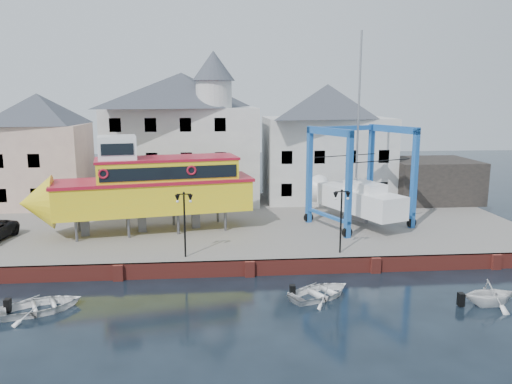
{
  "coord_description": "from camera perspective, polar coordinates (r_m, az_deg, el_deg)",
  "views": [
    {
      "loc": [
        -2.13,
        -29.41,
        10.99
      ],
      "look_at": [
        1.0,
        7.0,
        4.0
      ],
      "focal_mm": 35.0,
      "sensor_mm": 36.0,
      "label": 1
    }
  ],
  "objects": [
    {
      "name": "motorboat_d",
      "position": [
        28.94,
        -23.42,
        -12.43
      ],
      "size": [
        5.0,
        4.41,
        0.86
      ],
      "primitive_type": "imported",
      "rotation": [
        0.0,
        0.0,
        2.0
      ],
      "color": "white",
      "rests_on": "ground"
    },
    {
      "name": "motorboat_c",
      "position": [
        30.11,
        25.09,
        -11.65
      ],
      "size": [
        3.11,
        2.74,
        1.55
      ],
      "primitive_type": "imported",
      "rotation": [
        0.0,
        0.0,
        1.64
      ],
      "color": "white",
      "rests_on": "ground"
    },
    {
      "name": "building_pink",
      "position": [
        50.23,
        -23.38,
        4.41
      ],
      "size": [
        8.0,
        7.0,
        10.3
      ],
      "color": "tan",
      "rests_on": "hardstanding"
    },
    {
      "name": "travel_lift",
      "position": [
        40.64,
        11.0,
        -0.02
      ],
      "size": [
        8.46,
        10.08,
        14.89
      ],
      "rotation": [
        0.0,
        0.0,
        0.39
      ],
      "color": "#19519F",
      "rests_on": "hardstanding"
    },
    {
      "name": "quay_wall",
      "position": [
        31.4,
        -0.75,
        -8.69
      ],
      "size": [
        44.0,
        0.47,
        1.0
      ],
      "color": "maroon",
      "rests_on": "ground"
    },
    {
      "name": "lamp_post_left",
      "position": [
        31.42,
        -8.21,
        -1.82
      ],
      "size": [
        1.12,
        0.32,
        4.2
      ],
      "color": "black",
      "rests_on": "hardstanding"
    },
    {
      "name": "motorboat_b",
      "position": [
        28.68,
        7.41,
        -11.8
      ],
      "size": [
        4.77,
        4.34,
        0.81
      ],
      "primitive_type": "imported",
      "rotation": [
        0.0,
        0.0,
        2.08
      ],
      "color": "white",
      "rests_on": "ground"
    },
    {
      "name": "building_white_right",
      "position": [
        49.87,
        8.04,
        5.67
      ],
      "size": [
        12.0,
        8.0,
        11.2
      ],
      "color": "#B9B9B9",
      "rests_on": "hardstanding"
    },
    {
      "name": "shed_dark",
      "position": [
        51.62,
        19.32,
        1.31
      ],
      "size": [
        8.0,
        7.0,
        4.0
      ],
      "primitive_type": "cube",
      "color": "black",
      "rests_on": "hardstanding"
    },
    {
      "name": "hardstanding",
      "position": [
        41.8,
        -1.84,
        -3.71
      ],
      "size": [
        44.0,
        22.0,
        1.0
      ],
      "primitive_type": "cube",
      "color": "#665F57",
      "rests_on": "ground"
    },
    {
      "name": "lamp_post_right",
      "position": [
        32.4,
        9.74,
        -1.48
      ],
      "size": [
        1.12,
        0.32,
        4.2
      ],
      "color": "black",
      "rests_on": "hardstanding"
    },
    {
      "name": "ground",
      "position": [
        31.47,
        -0.73,
        -9.61
      ],
      "size": [
        140.0,
        140.0,
        0.0
      ],
      "primitive_type": "plane",
      "color": "black",
      "rests_on": "ground"
    },
    {
      "name": "tour_boat",
      "position": [
        37.93,
        -13.01,
        0.56
      ],
      "size": [
        17.07,
        7.05,
        7.24
      ],
      "rotation": [
        0.0,
        0.0,
        0.19
      ],
      "color": "#59595E",
      "rests_on": "hardstanding"
    },
    {
      "name": "building_white_main",
      "position": [
        48.02,
        -8.22,
        6.36
      ],
      "size": [
        14.0,
        8.3,
        14.0
      ],
      "color": "#B9B9B9",
      "rests_on": "hardstanding"
    }
  ]
}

